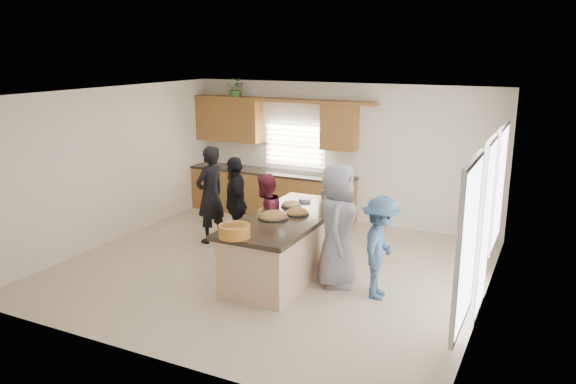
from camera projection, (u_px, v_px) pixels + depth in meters
The scene contains 18 objects.
floor at pixel (271, 268), 9.08m from camera, with size 6.50×6.50×0.00m, color tan.
room_shell at pixel (270, 152), 8.61m from camera, with size 6.52×6.02×2.81m.
back_cabinetry at pixel (270, 172), 11.85m from camera, with size 4.08×0.66×2.46m.
right_wall_glazing at pixel (485, 216), 7.25m from camera, with size 0.06×4.00×2.25m.
island at pixel (287, 246), 8.75m from camera, with size 1.17×2.71×0.95m.
platter_front at pixel (273, 217), 8.48m from camera, with size 0.46×0.46×0.19m.
platter_mid at pixel (297, 213), 8.70m from camera, with size 0.38×0.38×0.15m.
platter_back at pixel (291, 205), 9.13m from camera, with size 0.33×0.33×0.13m.
salad_bowl at pixel (234, 230), 7.63m from camera, with size 0.44×0.44×0.17m.
clear_cup at pixel (282, 234), 7.62m from camera, with size 0.08×0.08×0.10m, color white.
plate_stack at pixel (305, 200), 9.46m from camera, with size 0.21×0.21×0.05m, color #B289C7.
flower_vase at pixel (325, 186), 9.61m from camera, with size 0.14×0.14×0.41m.
potted_plant at pixel (236, 89), 11.86m from camera, with size 0.40×0.35×0.45m, color #41752F.
woman_left_back at pixel (210, 195), 10.14m from camera, with size 0.65×0.42×1.77m, color black.
woman_left_mid at pixel (265, 218), 9.21m from camera, with size 0.72×0.56×1.48m, color maroon.
woman_left_front at pixel (236, 203), 9.78m from camera, with size 0.97×0.40×1.66m, color black.
woman_right_back at pixel (380, 248), 7.86m from camera, with size 0.95×0.55×1.48m, color #2F4A68.
woman_right_front at pixel (338, 225), 8.25m from camera, with size 0.90×0.59×1.85m, color slate.
Camera 1 is at (4.00, -7.49, 3.44)m, focal length 35.00 mm.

